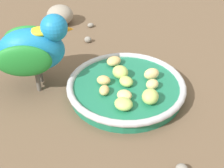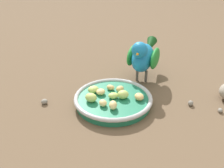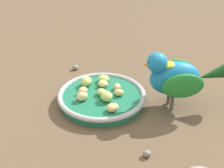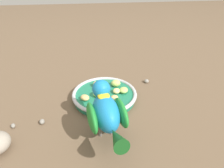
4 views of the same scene
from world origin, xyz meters
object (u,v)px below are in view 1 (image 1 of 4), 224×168
feeding_bowl (126,88)px  apple_piece_9 (124,95)px  apple_piece_2 (126,82)px  apple_piece_5 (120,72)px  apple_piece_4 (114,61)px  apple_piece_6 (123,104)px  parrot (29,48)px  pebble_2 (90,25)px  rock_large (60,15)px  apple_piece_7 (151,74)px  apple_piece_8 (103,81)px  apple_piece_3 (152,84)px  apple_piece_1 (150,96)px  apple_piece_0 (104,90)px  pebble_0 (88,40)px

feeding_bowl → apple_piece_9: size_ratio=8.30×
apple_piece_2 → apple_piece_9: 0.04m
apple_piece_5 → apple_piece_4: bearing=-159.8°
apple_piece_6 → parrot: (-0.08, -0.18, 0.05)m
apple_piece_2 → apple_piece_4: 0.07m
apple_piece_6 → pebble_2: size_ratio=1.95×
apple_piece_2 → rock_large: size_ratio=0.41×
apple_piece_4 → apple_piece_7: bearing=60.3°
apple_piece_4 → apple_piece_8: (0.07, -0.01, -0.00)m
apple_piece_3 → parrot: (-0.02, -0.23, 0.06)m
apple_piece_7 → rock_large: (-0.27, -0.24, -0.01)m
apple_piece_1 → apple_piece_3: 0.04m
apple_piece_1 → apple_piece_3: apple_piece_1 is taller
apple_piece_4 → pebble_2: (-0.21, -0.08, -0.03)m
apple_piece_3 → parrot: size_ratio=0.12×
apple_piece_1 → apple_piece_0: bearing=-101.8°
apple_piece_3 → apple_piece_4: (-0.07, -0.08, -0.00)m
apple_piece_6 → apple_piece_9: bearing=179.2°
apple_piece_0 → parrot: 0.16m
apple_piece_4 → apple_piece_6: (0.13, 0.03, 0.00)m
apple_piece_2 → pebble_0: size_ratio=1.66×
apple_piece_9 → pebble_2: bearing=-161.8°
apple_piece_4 → parrot: size_ratio=0.14×
apple_piece_9 → feeding_bowl: bearing=178.3°
parrot → apple_piece_3: bearing=-12.9°
rock_large → pebble_0: rock_large is taller
apple_piece_1 → apple_piece_8: (-0.04, -0.09, -0.00)m
apple_piece_4 → parrot: 0.17m
feeding_bowl → apple_piece_0: (0.03, -0.04, 0.01)m
apple_piece_7 → apple_piece_9: size_ratio=1.12×
apple_piece_5 → apple_piece_7: bearing=89.9°
pebble_2 → pebble_0: bearing=3.3°
feeding_bowl → apple_piece_2: (0.00, -0.00, 0.02)m
apple_piece_0 → apple_piece_7: apple_piece_7 is taller
pebble_2 → apple_piece_1: bearing=24.8°
apple_piece_0 → apple_piece_5: apple_piece_5 is taller
apple_piece_2 → apple_piece_5: apple_piece_5 is taller
apple_piece_2 → apple_piece_8: (0.00, -0.04, 0.00)m
feeding_bowl → apple_piece_7: size_ratio=7.43×
apple_piece_4 → parrot: (0.05, -0.15, 0.06)m
apple_piece_0 → apple_piece_2: size_ratio=0.86×
apple_piece_6 → pebble_0: (-0.26, -0.10, -0.02)m
apple_piece_3 → parrot: parrot is taller
apple_piece_2 → pebble_0: 0.22m
apple_piece_3 → apple_piece_8: same height
apple_piece_5 → apple_piece_9: apple_piece_5 is taller
apple_piece_0 → parrot: size_ratio=0.11×
apple_piece_1 → apple_piece_6: bearing=-65.6°
apple_piece_4 → rock_large: (-0.22, -0.16, -0.01)m
apple_piece_1 → rock_large: (-0.34, -0.23, -0.01)m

